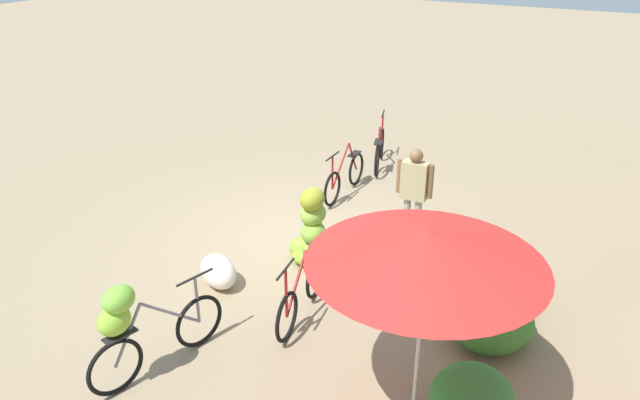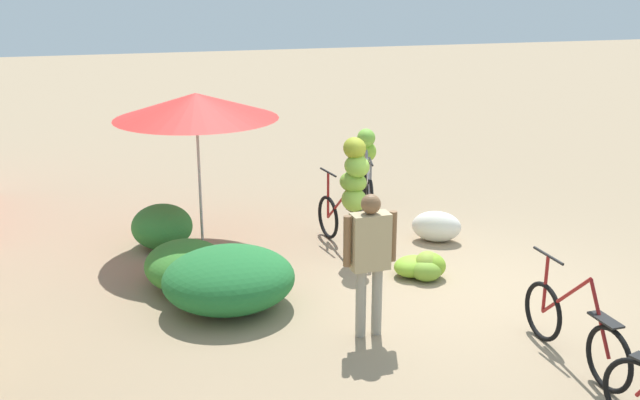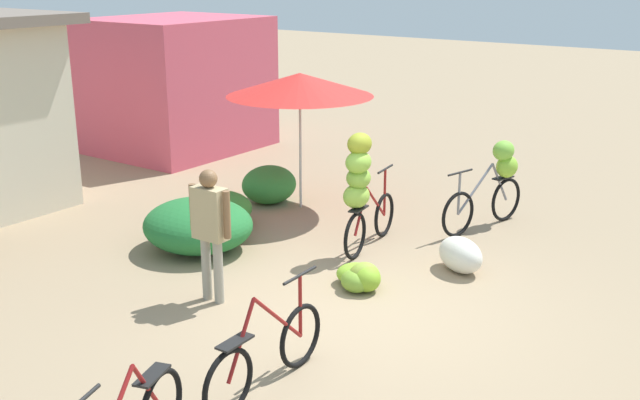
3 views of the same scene
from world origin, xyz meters
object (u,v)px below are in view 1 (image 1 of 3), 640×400
Objects in this scene: produce_sack at (218,271)px; banana_pile_on_ground at (306,251)px; bicycle_center_loaded at (311,241)px; person_vendor at (414,187)px; bicycle_near_pile at (345,177)px; market_umbrella at (427,246)px; bicycle_leftmost at (379,150)px; bicycle_by_shop at (135,324)px.

banana_pile_on_ground is at bearing 148.33° from produce_sack.
person_vendor is (-2.24, 0.56, -0.01)m from bicycle_center_loaded.
market_umbrella is at bearing 33.68° from bicycle_near_pile.
market_umbrella reaches higher than bicycle_leftmost.
bicycle_by_shop is at bearing 1.33° from bicycle_leftmost.
bicycle_center_loaded reaches higher than bicycle_by_shop.
produce_sack is 3.19m from person_vendor.
bicycle_center_loaded is 1.41m from banana_pile_on_ground.
market_umbrella is 3.78m from produce_sack.
bicycle_center_loaded is at bearing 33.00° from banana_pile_on_ground.
bicycle_near_pile is 0.97× the size of bicycle_by_shop.
person_vendor is at bearing 136.74° from banana_pile_on_ground.
market_umbrella reaches higher than banana_pile_on_ground.
bicycle_center_loaded is at bearing -14.10° from person_vendor.
market_umbrella reaches higher than bicycle_center_loaded.
bicycle_leftmost is 2.11× the size of banana_pile_on_ground.
bicycle_center_loaded is 0.96× the size of bicycle_by_shop.
bicycle_near_pile is at bearing -123.21° from person_vendor.
produce_sack is at bearing -3.27° from bicycle_near_pile.
market_umbrella is 1.41× the size of bicycle_leftmost.
bicycle_by_shop is 4.63m from person_vendor.
bicycle_by_shop is 1.10× the size of person_vendor.
bicycle_leftmost is 0.93× the size of bicycle_by_shop.
bicycle_by_shop is (0.96, -2.84, -1.23)m from market_umbrella.
bicycle_by_shop reaches higher than bicycle_leftmost.
bicycle_near_pile is 1.08× the size of person_vendor.
bicycle_by_shop is 2.26× the size of banana_pile_on_ground.
produce_sack reaches higher than banana_pile_on_ground.
person_vendor is at bearing 165.90° from bicycle_center_loaded.
bicycle_by_shop is 2.01m from produce_sack.
bicycle_near_pile is at bearing -0.30° from bicycle_leftmost.
bicycle_center_loaded is (-1.16, -1.86, -1.00)m from market_umbrella.
banana_pile_on_ground is (-3.09, 0.35, -0.58)m from bicycle_by_shop.
market_umbrella is at bearing 58.05° from bicycle_center_loaded.
person_vendor reaches higher than banana_pile_on_ground.
bicycle_center_loaded reaches higher than banana_pile_on_ground.
bicycle_by_shop is at bearing -71.38° from market_umbrella.
bicycle_leftmost is 0.97× the size of bicycle_center_loaded.
produce_sack is (1.18, -0.73, 0.07)m from banana_pile_on_ground.
bicycle_near_pile is 5.50m from bicycle_by_shop.
person_vendor reaches higher than bicycle_leftmost.
produce_sack is at bearing -81.36° from bicycle_center_loaded.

